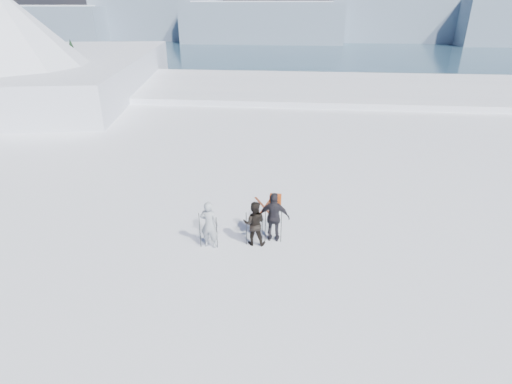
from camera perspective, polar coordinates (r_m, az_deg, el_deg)
lake_basin at (r=42.59m, az=6.67°, el=5.75°), size 820.00×820.00×71.62m
far_mountain_range at (r=466.14m, az=10.59°, el=23.25°), size 770.00×110.00×53.00m
near_ridge at (r=48.43m, az=-26.93°, el=9.26°), size 31.37×35.68×25.62m
skier_grey at (r=13.80m, az=-6.69°, el=-4.63°), size 0.69×0.51×1.75m
skier_dark at (r=13.88m, az=-0.25°, el=-4.48°), size 0.80×0.63×1.65m
skier_pack at (r=14.05m, az=2.62°, el=-3.62°), size 1.11×0.52×1.86m
backpack at (r=13.74m, az=2.85°, el=1.24°), size 0.41×0.25×0.53m
ski_poles at (r=13.92m, az=-1.57°, el=-5.33°), size 2.79×0.65×1.34m
skis_loose at (r=16.80m, az=1.20°, el=-1.96°), size 0.86×1.67×0.03m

